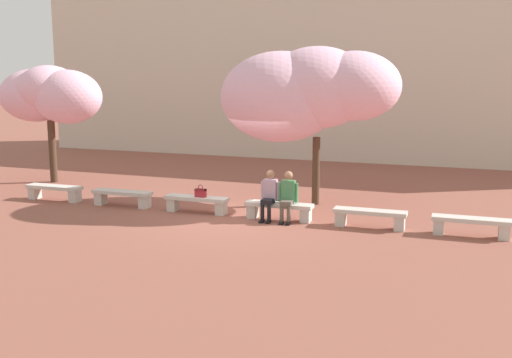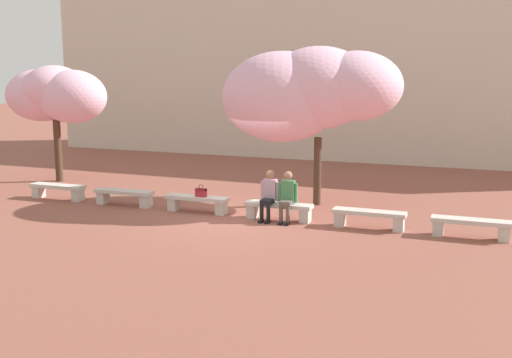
# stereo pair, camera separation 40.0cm
# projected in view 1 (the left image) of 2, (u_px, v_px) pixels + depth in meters

# --- Properties ---
(ground_plane) EXTENTS (100.00, 100.00, 0.00)m
(ground_plane) POSITION_uv_depth(u_px,v_px,m) (237.00, 216.00, 15.93)
(ground_plane) COLOR #8E5142
(building_facade) EXTENTS (28.00, 4.00, 7.54)m
(building_facade) POSITION_uv_depth(u_px,v_px,m) (340.00, 72.00, 26.94)
(building_facade) COLOR beige
(building_facade) RESTS_ON ground
(stone_bench_west_end) EXTENTS (1.78, 0.45, 0.45)m
(stone_bench_west_end) POSITION_uv_depth(u_px,v_px,m) (54.00, 190.00, 17.85)
(stone_bench_west_end) COLOR beige
(stone_bench_west_end) RESTS_ON ground
(stone_bench_near_west) EXTENTS (1.78, 0.45, 0.45)m
(stone_bench_near_west) POSITION_uv_depth(u_px,v_px,m) (122.00, 196.00, 17.06)
(stone_bench_near_west) COLOR beige
(stone_bench_near_west) RESTS_ON ground
(stone_bench_center) EXTENTS (1.78, 0.45, 0.45)m
(stone_bench_center) POSITION_uv_depth(u_px,v_px,m) (197.00, 202.00, 16.27)
(stone_bench_center) COLOR beige
(stone_bench_center) RESTS_ON ground
(stone_bench_near_east) EXTENTS (1.78, 0.45, 0.45)m
(stone_bench_near_east) POSITION_uv_depth(u_px,v_px,m) (279.00, 208.00, 15.48)
(stone_bench_near_east) COLOR beige
(stone_bench_near_east) RESTS_ON ground
(stone_bench_east_end) EXTENTS (1.78, 0.45, 0.45)m
(stone_bench_east_end) POSITION_uv_depth(u_px,v_px,m) (370.00, 216.00, 14.69)
(stone_bench_east_end) COLOR beige
(stone_bench_east_end) RESTS_ON ground
(stone_bench_far_east) EXTENTS (1.78, 0.45, 0.45)m
(stone_bench_far_east) POSITION_uv_depth(u_px,v_px,m) (471.00, 224.00, 13.90)
(stone_bench_far_east) COLOR beige
(stone_bench_far_east) RESTS_ON ground
(person_seated_left) EXTENTS (0.51, 0.69, 1.29)m
(person_seated_left) POSITION_uv_depth(u_px,v_px,m) (269.00, 193.00, 15.44)
(person_seated_left) COLOR black
(person_seated_left) RESTS_ON ground
(person_seated_right) EXTENTS (0.51, 0.71, 1.29)m
(person_seated_right) POSITION_uv_depth(u_px,v_px,m) (288.00, 195.00, 15.27)
(person_seated_right) COLOR black
(person_seated_right) RESTS_ON ground
(handbag) EXTENTS (0.30, 0.15, 0.34)m
(handbag) POSITION_uv_depth(u_px,v_px,m) (201.00, 192.00, 16.16)
(handbag) COLOR #A3232D
(handbag) RESTS_ON stone_bench_center
(cherry_tree_main) EXTENTS (5.05, 3.37, 4.50)m
(cherry_tree_main) POSITION_uv_depth(u_px,v_px,m) (308.00, 92.00, 16.85)
(cherry_tree_main) COLOR #473323
(cherry_tree_main) RESTS_ON ground
(cherry_tree_secondary) EXTENTS (3.93, 2.52, 4.02)m
(cherry_tree_secondary) POSITION_uv_depth(u_px,v_px,m) (50.00, 94.00, 20.47)
(cherry_tree_secondary) COLOR #473323
(cherry_tree_secondary) RESTS_ON ground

